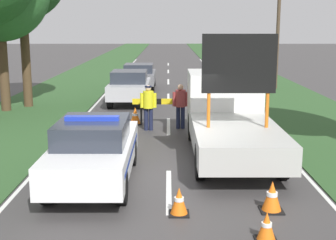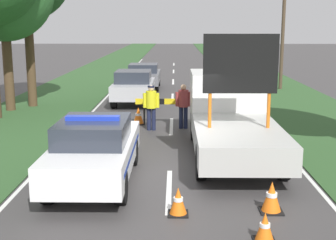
% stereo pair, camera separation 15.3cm
% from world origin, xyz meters
% --- Properties ---
extents(ground_plane, '(160.00, 160.00, 0.00)m').
position_xyz_m(ground_plane, '(0.00, 0.00, 0.00)').
color(ground_plane, '#3D3A3A').
extents(lane_markings, '(7.00, 55.83, 0.01)m').
position_xyz_m(lane_markings, '(0.00, 11.01, 0.00)').
color(lane_markings, silver).
rests_on(lane_markings, ground).
extents(grass_verge_left, '(4.64, 120.00, 0.03)m').
position_xyz_m(grass_verge_left, '(-5.87, 20.00, 0.02)').
color(grass_verge_left, '#2D5128').
rests_on(grass_verge_left, ground).
extents(grass_verge_right, '(4.64, 120.00, 0.03)m').
position_xyz_m(grass_verge_right, '(5.87, 20.00, 0.02)').
color(grass_verge_right, '#2D5128').
rests_on(grass_verge_right, ground).
extents(police_car, '(1.79, 4.61, 1.65)m').
position_xyz_m(police_car, '(-1.77, -0.69, 0.80)').
color(police_car, white).
rests_on(police_car, ground).
extents(work_truck, '(2.24, 6.27, 3.50)m').
position_xyz_m(work_truck, '(1.77, 2.15, 1.12)').
color(work_truck, white).
rests_on(work_truck, ground).
extents(road_barrier, '(3.26, 0.08, 0.99)m').
position_xyz_m(road_barrier, '(0.27, 5.86, 0.83)').
color(road_barrier, black).
rests_on(road_barrier, ground).
extents(police_officer, '(0.58, 0.37, 1.62)m').
position_xyz_m(police_officer, '(-0.72, 4.94, 0.96)').
color(police_officer, '#191E38').
rests_on(police_officer, ground).
extents(pedestrian_civilian, '(0.58, 0.37, 1.62)m').
position_xyz_m(pedestrian_civilian, '(0.44, 5.23, 0.95)').
color(pedestrian_civilian, '#191E38').
rests_on(pedestrian_civilian, ground).
extents(traffic_cone_near_police, '(0.39, 0.39, 0.54)m').
position_xyz_m(traffic_cone_near_police, '(1.70, -3.80, 0.27)').
color(traffic_cone_near_police, black).
rests_on(traffic_cone_near_police, ground).
extents(traffic_cone_centre_front, '(0.47, 0.47, 0.65)m').
position_xyz_m(traffic_cone_centre_front, '(-1.26, 5.98, 0.32)').
color(traffic_cone_centre_front, black).
rests_on(traffic_cone_centre_front, ground).
extents(traffic_cone_near_truck, '(0.41, 0.41, 0.57)m').
position_xyz_m(traffic_cone_near_truck, '(0.20, -2.64, 0.28)').
color(traffic_cone_near_truck, black).
rests_on(traffic_cone_near_truck, ground).
extents(traffic_cone_behind_barrier, '(0.46, 0.46, 0.64)m').
position_xyz_m(traffic_cone_behind_barrier, '(2.09, -2.47, 0.32)').
color(traffic_cone_behind_barrier, black).
rests_on(traffic_cone_behind_barrier, ground).
extents(queued_car_sedan_silver, '(1.83, 4.02, 1.59)m').
position_xyz_m(queued_car_sedan_silver, '(-1.84, 10.61, 0.83)').
color(queued_car_sedan_silver, '#B2B2B7').
rests_on(queued_car_sedan_silver, ground).
extents(queued_car_suv_grey, '(1.86, 3.93, 1.46)m').
position_xyz_m(queued_car_suv_grey, '(-1.72, 15.96, 0.77)').
color(queued_car_suv_grey, slate).
rests_on(queued_car_suv_grey, ground).
extents(utility_pole, '(1.20, 0.20, 6.29)m').
position_xyz_m(utility_pole, '(6.27, 15.78, 3.26)').
color(utility_pole, '#473828').
rests_on(utility_pole, ground).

